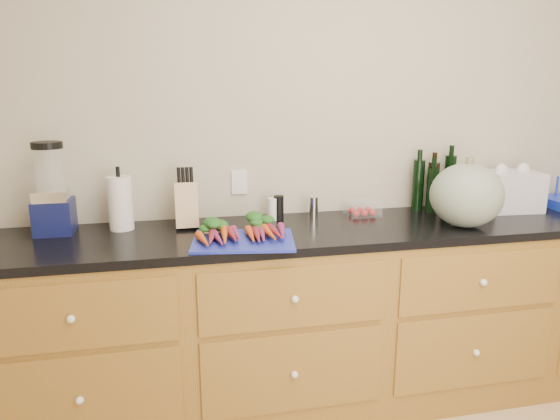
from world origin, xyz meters
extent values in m
cube|color=#C0B79F|center=(0.00, 1.62, 1.30)|extent=(4.10, 0.05, 2.60)
cube|color=brown|center=(0.00, 1.30, 0.45)|extent=(3.60, 0.60, 0.90)
cube|color=brown|center=(-1.35, 0.99, 0.72)|extent=(0.82, 0.01, 0.28)
sphere|color=white|center=(-1.35, 0.98, 0.72)|extent=(0.03, 0.03, 0.03)
cube|color=brown|center=(-1.35, 0.99, 0.36)|extent=(0.82, 0.01, 0.38)
sphere|color=white|center=(-1.35, 0.98, 0.36)|extent=(0.03, 0.03, 0.03)
cube|color=brown|center=(-0.45, 0.99, 0.72)|extent=(0.82, 0.01, 0.28)
sphere|color=white|center=(-0.45, 0.98, 0.72)|extent=(0.03, 0.03, 0.03)
cube|color=brown|center=(-0.45, 0.99, 0.36)|extent=(0.82, 0.01, 0.38)
sphere|color=white|center=(-0.45, 0.98, 0.36)|extent=(0.03, 0.03, 0.03)
cube|color=brown|center=(0.45, 0.99, 0.72)|extent=(0.82, 0.01, 0.28)
sphere|color=white|center=(0.45, 0.98, 0.72)|extent=(0.03, 0.03, 0.03)
cube|color=brown|center=(0.45, 0.99, 0.36)|extent=(0.82, 0.01, 0.38)
sphere|color=white|center=(0.45, 0.98, 0.36)|extent=(0.03, 0.03, 0.03)
cube|color=black|center=(0.00, 1.30, 0.92)|extent=(3.64, 0.62, 0.04)
cube|color=#1E2BA6|center=(-0.65, 1.14, 0.95)|extent=(0.48, 0.40, 0.01)
cone|color=#CB4B17|center=(-0.82, 1.12, 0.97)|extent=(0.04, 0.18, 0.04)
cone|color=maroon|center=(-0.79, 1.12, 0.97)|extent=(0.04, 0.18, 0.04)
cone|color=#7B2656|center=(-0.76, 1.12, 0.97)|extent=(0.04, 0.18, 0.04)
cone|color=#CB4B17|center=(-0.73, 1.12, 0.97)|extent=(0.04, 0.18, 0.04)
cone|color=maroon|center=(-0.70, 1.12, 0.97)|extent=(0.04, 0.18, 0.04)
cone|color=#7B2656|center=(-0.67, 1.12, 0.97)|extent=(0.04, 0.18, 0.04)
ellipsoid|color=#1A4E1A|center=(-0.75, 1.26, 0.98)|extent=(0.18, 0.11, 0.05)
cone|color=#CB4B17|center=(-0.62, 1.12, 0.97)|extent=(0.04, 0.18, 0.04)
cone|color=maroon|center=(-0.59, 1.12, 0.97)|extent=(0.04, 0.18, 0.04)
cone|color=#7B2656|center=(-0.56, 1.12, 0.97)|extent=(0.04, 0.18, 0.04)
cone|color=#CB4B17|center=(-0.53, 1.12, 0.97)|extent=(0.04, 0.18, 0.04)
cone|color=maroon|center=(-0.50, 1.12, 0.97)|extent=(0.04, 0.18, 0.04)
cone|color=#7B2656|center=(-0.47, 1.12, 0.97)|extent=(0.04, 0.18, 0.04)
ellipsoid|color=#1A4E1A|center=(-0.54, 1.26, 0.98)|extent=(0.18, 0.11, 0.05)
ellipsoid|color=slate|center=(0.44, 1.17, 1.09)|extent=(0.34, 0.34, 0.31)
cube|color=#0F1446|center=(-1.48, 1.46, 1.02)|extent=(0.17, 0.17, 0.16)
cube|color=silver|center=(-1.48, 1.43, 1.12)|extent=(0.15, 0.10, 0.05)
cylinder|color=white|center=(-1.48, 1.46, 1.22)|extent=(0.13, 0.13, 0.22)
cylinder|color=black|center=(-1.48, 1.46, 1.35)|extent=(0.13, 0.13, 0.03)
cylinder|color=white|center=(-1.18, 1.46, 1.07)|extent=(0.11, 0.11, 0.25)
cube|color=tan|center=(-0.88, 1.44, 1.05)|extent=(0.11, 0.11, 0.22)
cylinder|color=white|center=(-0.45, 1.48, 1.00)|extent=(0.05, 0.05, 0.11)
cylinder|color=black|center=(-0.41, 1.48, 1.00)|extent=(0.05, 0.05, 0.13)
cylinder|color=white|center=(-0.23, 1.48, 1.00)|extent=(0.05, 0.05, 0.11)
cube|color=white|center=(0.04, 1.47, 0.98)|extent=(0.17, 0.14, 0.08)
cylinder|color=black|center=(0.37, 1.52, 1.08)|extent=(0.06, 0.06, 0.28)
cylinder|color=black|center=(0.46, 1.53, 1.07)|extent=(0.06, 0.06, 0.26)
cylinder|color=black|center=(0.56, 1.52, 1.09)|extent=(0.06, 0.06, 0.30)
cylinder|color=black|center=(0.43, 1.46, 1.06)|extent=(0.06, 0.06, 0.24)
camera|label=1|loc=(-0.93, -0.94, 1.59)|focal=32.00mm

